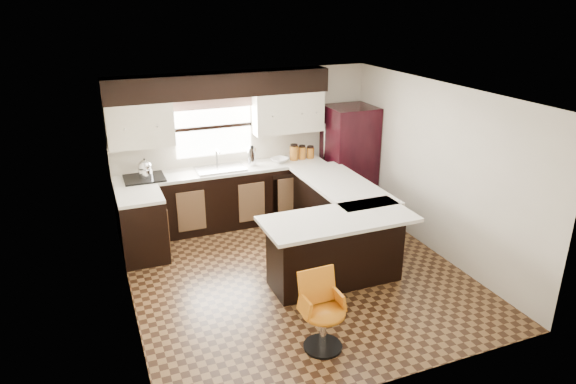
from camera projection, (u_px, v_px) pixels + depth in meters
name	position (u px, v px, depth m)	size (l,w,h in m)	color
floor	(297.00, 274.00, 6.82)	(4.40, 4.40, 0.00)	#49301A
ceiling	(298.00, 93.00, 5.96)	(4.40, 4.40, 0.00)	silver
wall_back	(245.00, 145.00, 8.29)	(4.40, 4.40, 0.00)	beige
wall_front	(396.00, 272.00, 4.48)	(4.40, 4.40, 0.00)	beige
wall_left	(123.00, 215.00, 5.65)	(4.40, 4.40, 0.00)	beige
wall_right	(437.00, 170.00, 7.12)	(4.40, 4.40, 0.00)	beige
base_cab_back	(225.00, 198.00, 8.14)	(3.30, 0.60, 0.90)	black
base_cab_left	(143.00, 228.00, 7.11)	(0.60, 0.70, 0.90)	black
counter_back	(223.00, 170.00, 7.97)	(3.30, 0.60, 0.04)	silver
counter_left	(139.00, 196.00, 6.94)	(0.60, 0.70, 0.04)	silver
soffit	(220.00, 85.00, 7.63)	(3.40, 0.35, 0.36)	black
upper_cab_left	(140.00, 125.00, 7.39)	(0.94, 0.35, 0.64)	beige
upper_cab_right	(288.00, 112.00, 8.19)	(1.14, 0.35, 0.64)	beige
window_pane	(214.00, 127.00, 7.97)	(1.20, 0.02, 0.90)	white
valance	(213.00, 103.00, 7.80)	(1.30, 0.06, 0.18)	#D19B93
sink	(220.00, 169.00, 7.93)	(0.75, 0.45, 0.03)	#B2B2B7
dishwasher	(290.00, 197.00, 8.25)	(0.58, 0.03, 0.78)	black
cooktop	(144.00, 178.00, 7.53)	(0.58, 0.50, 0.03)	black
peninsula_long	(337.00, 215.00, 7.51)	(0.60, 1.95, 0.90)	black
peninsula_return	(335.00, 250.00, 6.48)	(1.65, 0.60, 0.90)	black
counter_pen_long	(341.00, 185.00, 7.36)	(0.84, 1.95, 0.04)	silver
counter_pen_return	(339.00, 219.00, 6.23)	(1.89, 0.84, 0.04)	silver
refrigerator	(349.00, 159.00, 8.64)	(0.76, 0.73, 1.78)	black
bar_chair	(324.00, 313.00, 5.25)	(0.45, 0.45, 0.84)	#C86C11
kettle	(145.00, 168.00, 7.48)	(0.21, 0.21, 0.28)	silver
percolator	(252.00, 157.00, 8.08)	(0.13, 0.13, 0.29)	silver
mixing_bowl	(280.00, 160.00, 8.28)	(0.27, 0.27, 0.07)	white
canister_large	(294.00, 153.00, 8.36)	(0.14, 0.14, 0.23)	#9B5B1A
canister_med	(302.00, 153.00, 8.42)	(0.12, 0.12, 0.20)	#9B5B1A
canister_small	(310.00, 153.00, 8.47)	(0.13, 0.13, 0.17)	#9B5B1A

